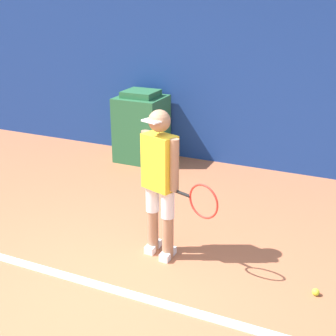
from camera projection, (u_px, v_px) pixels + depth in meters
The scene contains 7 objects.
ground_plane at pixel (97, 305), 4.21m from camera, with size 24.00×24.00×0.00m, color #B76642.
back_wall at pixel (235, 81), 7.17m from camera, with size 24.00×0.10×2.68m.
court_baseline at pixel (112, 289), 4.42m from camera, with size 21.60×0.10×0.01m.
tennis_player at pixel (161, 179), 4.71m from camera, with size 0.94×0.40×1.58m.
tennis_ball at pixel (316, 292), 4.33m from camera, with size 0.07×0.07×0.07m.
covered_chair at pixel (142, 127), 7.61m from camera, with size 0.74×0.69×1.16m.
water_bottle at pixel (168, 157), 7.59m from camera, with size 0.08×0.08×0.23m.
Camera 1 is at (2.02, -2.91, 2.66)m, focal length 50.00 mm.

